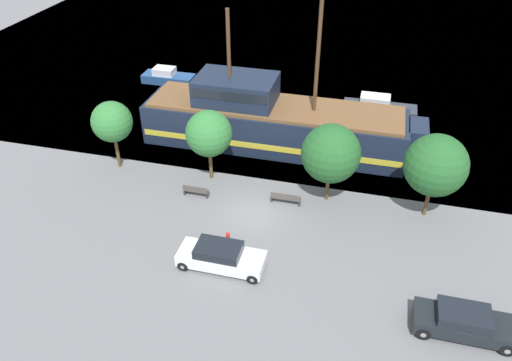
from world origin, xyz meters
name	(u,v)px	position (x,y,z in m)	size (l,w,h in m)	color
ground_plane	(253,214)	(0.00, 0.00, 0.00)	(160.00, 160.00, 0.00)	slate
water_surface	(336,17)	(0.00, 44.00, 0.00)	(80.00, 80.00, 0.00)	slate
pirate_ship	(271,121)	(-0.91, 8.97, 2.01)	(21.19, 4.99, 11.50)	#192338
moored_boat_dockside	(168,77)	(-13.39, 18.05, 0.57)	(5.04, 1.85, 1.49)	navy
moored_boat_outer	(378,108)	(6.98, 16.00, 0.67)	(6.21, 1.96, 1.78)	#2D333D
parked_car_curb_front	(464,322)	(12.17, -6.51, 0.75)	(4.75, 1.89, 1.49)	black
parked_car_curb_mid	(221,257)	(-0.56, -5.04, 0.73)	(4.86, 1.88, 1.47)	white
fire_hydrant	(228,237)	(-0.77, -3.05, 0.41)	(0.42, 0.25, 0.76)	red
bench_promenade_east	(286,198)	(1.77, 1.56, 0.45)	(1.98, 0.45, 0.85)	#4C4742
bench_promenade_west	(196,191)	(-4.24, 0.90, 0.44)	(1.71, 0.45, 0.85)	#4C4742
tree_row_east	(112,122)	(-10.95, 3.02, 3.66)	(2.87, 2.87, 5.10)	brown
tree_row_mideast	(209,134)	(-3.94, 3.28, 3.55)	(3.17, 3.17, 5.15)	brown
tree_row_midwest	(331,154)	(4.32, 2.79, 3.53)	(3.79, 3.79, 5.43)	brown
tree_row_west	(436,165)	(10.62, 2.68, 3.73)	(3.84, 3.84, 5.65)	brown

